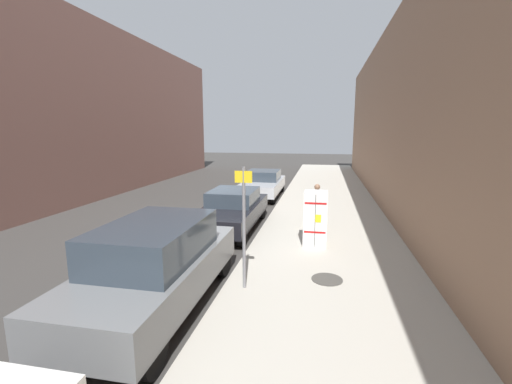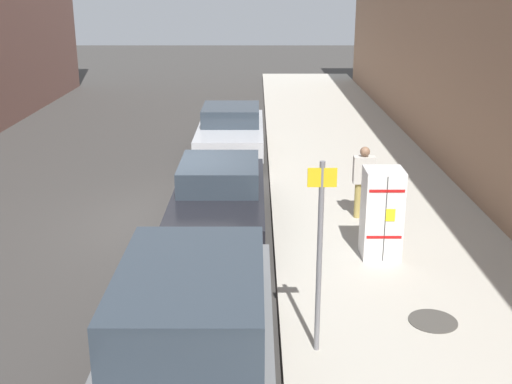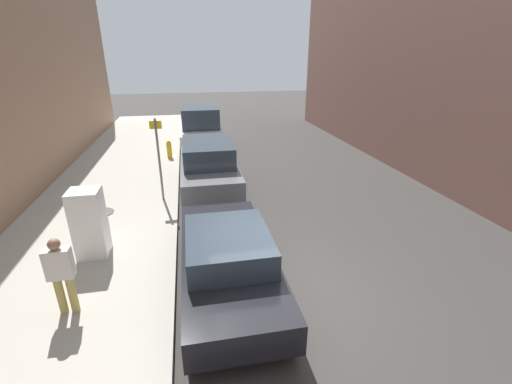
{
  "view_description": "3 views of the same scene",
  "coord_description": "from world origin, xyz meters",
  "px_view_note": "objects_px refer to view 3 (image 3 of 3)",
  "views": [
    {
      "loc": [
        -4.04,
        11.81,
        3.48
      ],
      "look_at": [
        -1.71,
        0.09,
        1.32
      ],
      "focal_mm": 24.0,
      "sensor_mm": 36.0,
      "label": 1
    },
    {
      "loc": [
        -1.65,
        12.6,
        4.81
      ],
      "look_at": [
        -1.65,
        1.67,
        1.23
      ],
      "focal_mm": 45.0,
      "sensor_mm": 36.0,
      "label": 2
    },
    {
      "loc": [
        -1.49,
        -5.47,
        4.52
      ],
      "look_at": [
        -0.06,
        1.76,
        1.54
      ],
      "focal_mm": 24.0,
      "sensor_mm": 36.0,
      "label": 3
    }
  ],
  "objects_px": {
    "parked_sedan_dark": "(228,258)",
    "fire_hydrant": "(169,149)",
    "discarded_refrigerator": "(89,223)",
    "street_sign_post": "(159,156)",
    "parked_suv_gray": "(208,165)",
    "pedestrian_walking_far": "(61,272)",
    "parked_van_white": "(200,129)"
  },
  "relations": [
    {
      "from": "fire_hydrant",
      "to": "parked_van_white",
      "type": "xyz_separation_m",
      "value": [
        1.5,
        1.7,
        0.52
      ]
    },
    {
      "from": "pedestrian_walking_far",
      "to": "parked_van_white",
      "type": "height_order",
      "value": "parked_van_white"
    },
    {
      "from": "pedestrian_walking_far",
      "to": "parked_sedan_dark",
      "type": "xyz_separation_m",
      "value": [
        2.94,
        0.3,
        -0.29
      ]
    },
    {
      "from": "pedestrian_walking_far",
      "to": "street_sign_post",
      "type": "bearing_deg",
      "value": -76.64
    },
    {
      "from": "fire_hydrant",
      "to": "parked_suv_gray",
      "type": "relative_size",
      "value": 0.17
    },
    {
      "from": "pedestrian_walking_far",
      "to": "parked_sedan_dark",
      "type": "bearing_deg",
      "value": -145.37
    },
    {
      "from": "pedestrian_walking_far",
      "to": "discarded_refrigerator",
      "type": "bearing_deg",
      "value": -61.05
    },
    {
      "from": "discarded_refrigerator",
      "to": "street_sign_post",
      "type": "xyz_separation_m",
      "value": [
        1.4,
        3.08,
        0.65
      ]
    },
    {
      "from": "fire_hydrant",
      "to": "pedestrian_walking_far",
      "type": "relative_size",
      "value": 0.52
    },
    {
      "from": "discarded_refrigerator",
      "to": "parked_sedan_dark",
      "type": "xyz_separation_m",
      "value": [
        2.94,
        -1.67,
        -0.24
      ]
    },
    {
      "from": "street_sign_post",
      "to": "fire_hydrant",
      "type": "height_order",
      "value": "street_sign_post"
    },
    {
      "from": "discarded_refrigerator",
      "to": "fire_hydrant",
      "type": "xyz_separation_m",
      "value": [
        1.44,
        7.95,
        -0.4
      ]
    },
    {
      "from": "fire_hydrant",
      "to": "parked_sedan_dark",
      "type": "xyz_separation_m",
      "value": [
        1.5,
        -9.62,
        0.16
      ]
    },
    {
      "from": "parked_suv_gray",
      "to": "pedestrian_walking_far",
      "type": "bearing_deg",
      "value": -116.17
    },
    {
      "from": "fire_hydrant",
      "to": "pedestrian_walking_far",
      "type": "distance_m",
      "value": 10.04
    },
    {
      "from": "discarded_refrigerator",
      "to": "pedestrian_walking_far",
      "type": "relative_size",
      "value": 1.07
    },
    {
      "from": "parked_suv_gray",
      "to": "street_sign_post",
      "type": "bearing_deg",
      "value": -149.28
    },
    {
      "from": "discarded_refrigerator",
      "to": "parked_suv_gray",
      "type": "bearing_deg",
      "value": 53.66
    },
    {
      "from": "parked_sedan_dark",
      "to": "parked_van_white",
      "type": "distance_m",
      "value": 11.33
    },
    {
      "from": "street_sign_post",
      "to": "parked_suv_gray",
      "type": "relative_size",
      "value": 0.55
    },
    {
      "from": "discarded_refrigerator",
      "to": "pedestrian_walking_far",
      "type": "height_order",
      "value": "discarded_refrigerator"
    },
    {
      "from": "parked_sedan_dark",
      "to": "parked_suv_gray",
      "type": "relative_size",
      "value": 0.97
    },
    {
      "from": "pedestrian_walking_far",
      "to": "parked_van_white",
      "type": "distance_m",
      "value": 11.99
    },
    {
      "from": "street_sign_post",
      "to": "pedestrian_walking_far",
      "type": "bearing_deg",
      "value": -105.38
    },
    {
      "from": "parked_sedan_dark",
      "to": "fire_hydrant",
      "type": "bearing_deg",
      "value": 98.88
    },
    {
      "from": "street_sign_post",
      "to": "parked_van_white",
      "type": "height_order",
      "value": "street_sign_post"
    },
    {
      "from": "parked_van_white",
      "to": "fire_hydrant",
      "type": "bearing_deg",
      "value": -131.44
    },
    {
      "from": "parked_suv_gray",
      "to": "parked_van_white",
      "type": "relative_size",
      "value": 1.0
    },
    {
      "from": "fire_hydrant",
      "to": "street_sign_post",
      "type": "bearing_deg",
      "value": -90.51
    },
    {
      "from": "street_sign_post",
      "to": "parked_van_white",
      "type": "relative_size",
      "value": 0.55
    },
    {
      "from": "discarded_refrigerator",
      "to": "parked_sedan_dark",
      "type": "bearing_deg",
      "value": -29.6
    },
    {
      "from": "discarded_refrigerator",
      "to": "street_sign_post",
      "type": "distance_m",
      "value": 3.45
    }
  ]
}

